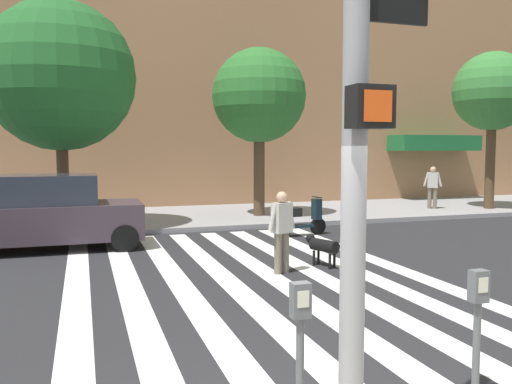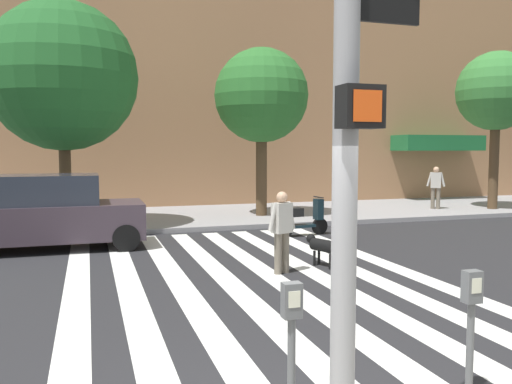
% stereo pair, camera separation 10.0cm
% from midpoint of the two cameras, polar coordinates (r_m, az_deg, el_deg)
% --- Properties ---
extents(ground_plane, '(160.00, 160.00, 0.00)m').
position_cam_midpoint_polar(ground_plane, '(10.11, -8.70, -9.57)').
color(ground_plane, '#232326').
extents(sidewalk_far, '(80.00, 6.00, 0.15)m').
position_cam_midpoint_polar(sidewalk_far, '(18.62, -13.16, -2.87)').
color(sidewalk_far, gray).
rests_on(sidewalk_far, ground_plane).
extents(crosswalk_stripes, '(6.75, 10.85, 0.01)m').
position_cam_midpoint_polar(crosswalk_stripes, '(10.41, -1.21, -9.08)').
color(crosswalk_stripes, silver).
rests_on(crosswalk_stripes, ground_plane).
extents(parking_meter_curbside, '(0.14, 0.11, 1.36)m').
position_cam_midpoint_polar(parking_meter_curbside, '(4.04, 4.05, -16.33)').
color(parking_meter_curbside, '#515456').
rests_on(parking_meter_curbside, sidewalk_near).
extents(parking_meter_second_along, '(0.14, 0.11, 1.36)m').
position_cam_midpoint_polar(parking_meter_second_along, '(4.73, 22.18, -13.49)').
color(parking_meter_second_along, '#515456').
rests_on(parking_meter_second_along, sidewalk_near).
extents(parked_car_behind_first, '(4.48, 1.92, 1.85)m').
position_cam_midpoint_polar(parked_car_behind_first, '(13.97, -21.92, -2.12)').
color(parked_car_behind_first, '#392E36').
rests_on(parked_car_behind_first, ground_plane).
extents(parked_scooter, '(1.63, 0.55, 1.11)m').
position_cam_midpoint_polar(parked_scooter, '(15.14, 4.69, -2.93)').
color(parked_scooter, black).
rests_on(parked_scooter, ground_plane).
extents(street_tree_nearest, '(4.30, 4.30, 6.57)m').
position_cam_midpoint_polar(street_tree_nearest, '(16.52, -20.56, 11.61)').
color(street_tree_nearest, '#4C3823').
rests_on(street_tree_nearest, sidewalk_far).
extents(street_tree_middle, '(3.25, 3.25, 5.80)m').
position_cam_midpoint_polar(street_tree_middle, '(18.52, 0.18, 10.27)').
color(street_tree_middle, '#4C3823').
rests_on(street_tree_middle, sidewalk_far).
extents(street_tree_further, '(3.02, 3.02, 6.06)m').
position_cam_midpoint_polar(street_tree_further, '(22.61, 24.05, 9.78)').
color(street_tree_further, '#4C3823').
rests_on(street_tree_further, sidewalk_far).
extents(pedestrian_dog_walker, '(0.69, 0.36, 1.64)m').
position_cam_midpoint_polar(pedestrian_dog_walker, '(10.50, 2.52, -3.83)').
color(pedestrian_dog_walker, '#6B6051').
rests_on(pedestrian_dog_walker, ground_plane).
extents(dog_on_leash, '(0.52, 1.01, 0.65)m').
position_cam_midpoint_polar(dog_on_leash, '(11.27, 6.90, -5.76)').
color(dog_on_leash, black).
rests_on(dog_on_leash, ground_plane).
extents(pedestrian_bystander, '(0.60, 0.51, 1.64)m').
position_cam_midpoint_polar(pedestrian_bystander, '(21.68, 18.39, 0.73)').
color(pedestrian_bystander, '#6B6051').
rests_on(pedestrian_bystander, sidewalk_far).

